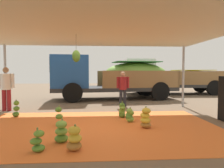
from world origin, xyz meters
TOP-DOWN VIEW (x-y plane):
  - ground_plane at (0.00, 3.00)m, footprint 40.00×40.00m
  - tarp_orange at (0.00, 0.00)m, footprint 6.80×4.45m
  - tent_canopy at (-0.00, -0.08)m, footprint 8.00×7.00m
  - banana_bunch_0 at (-2.73, 1.57)m, footprint 0.29×0.29m
  - banana_bunch_2 at (-0.41, -1.70)m, footprint 0.38×0.37m
  - banana_bunch_3 at (-0.74, -1.21)m, footprint 0.41×0.41m
  - banana_bunch_4 at (0.84, 1.16)m, footprint 0.28×0.32m
  - banana_bunch_5 at (1.01, 0.56)m, footprint 0.33×0.31m
  - banana_bunch_6 at (-1.03, 0.20)m, footprint 0.32×0.33m
  - banana_bunch_7 at (1.33, -0.16)m, footprint 0.35×0.35m
  - banana_bunch_8 at (-1.10, -1.70)m, footprint 0.34×0.32m
  - cargo_truck_main at (0.84, 6.13)m, footprint 7.01×3.10m
  - cargo_truck_far at (5.02, 8.69)m, footprint 6.95×2.68m
  - worker_0 at (-3.53, 2.72)m, footprint 0.63×0.38m
  - worker_1 at (1.15, 3.50)m, footprint 0.57×0.35m

SIDE VIEW (x-z plane):
  - ground_plane at x=0.00m, z-range 0.00..0.00m
  - tarp_orange at x=0.00m, z-range 0.00..0.01m
  - banana_bunch_8 at x=-1.10m, z-range -0.03..0.42m
  - banana_bunch_5 at x=1.01m, z-range -0.02..0.43m
  - banana_bunch_3 at x=-0.74m, z-range -0.03..0.49m
  - banana_bunch_2 at x=-0.41m, z-range -0.03..0.49m
  - banana_bunch_4 at x=0.84m, z-range -0.02..0.52m
  - banana_bunch_6 at x=-1.03m, z-range -0.04..0.55m
  - banana_bunch_0 at x=-2.73m, z-range -0.03..0.55m
  - banana_bunch_7 at x=1.33m, z-range -0.03..0.56m
  - worker_1 at x=1.15m, z-range 0.13..1.67m
  - worker_0 at x=-3.53m, z-range 0.14..1.86m
  - cargo_truck_far at x=5.02m, z-range -0.02..2.38m
  - cargo_truck_main at x=0.84m, z-range 0.08..2.48m
  - tent_canopy at x=0.00m, z-range 1.28..4.00m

